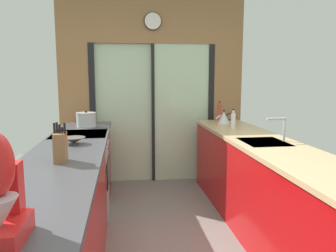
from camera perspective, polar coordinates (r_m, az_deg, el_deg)
name	(u,v)px	position (r m, az deg, el deg)	size (l,w,h in m)	color
ground_plane	(171,237)	(3.38, 0.48, -18.64)	(5.04, 7.60, 0.02)	slate
back_wall_unit	(153,78)	(4.80, -2.65, 8.35)	(2.64, 0.12, 2.70)	olive
left_counter_run	(63,216)	(2.77, -17.63, -14.58)	(0.62, 3.80, 0.92)	#AD0C0F
right_counter_run	(276,197)	(3.18, 18.10, -11.55)	(0.62, 3.80, 0.92)	#AD0C0F
sink_faucet	(281,125)	(3.32, 18.96, 0.13)	(0.19, 0.02, 0.23)	#B7BABC
oven_range	(81,175)	(3.81, -14.77, -8.20)	(0.60, 0.60, 0.92)	#B7BABC
mixing_bowl	(74,140)	(3.14, -16.00, -2.41)	(0.21, 0.21, 0.06)	#514C47
knife_block	(60,147)	(2.51, -18.12, -3.43)	(0.09, 0.14, 0.29)	brown
stand_mixer	(0,201)	(1.38, -27.11, -11.44)	(0.17, 0.27, 0.42)	red
stock_pot	(86,120)	(4.21, -13.96, 1.09)	(0.24, 0.24, 0.20)	#B7BABC
kettle	(224,117)	(4.44, 9.65, 1.47)	(0.25, 0.17, 0.18)	#B7BABC
soap_bottle_near	(233,120)	(4.08, 11.21, 1.04)	(0.06, 0.06, 0.23)	silver
soap_bottle_far	(219,113)	(4.62, 8.89, 2.27)	(0.06, 0.06, 0.28)	#B23D2D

